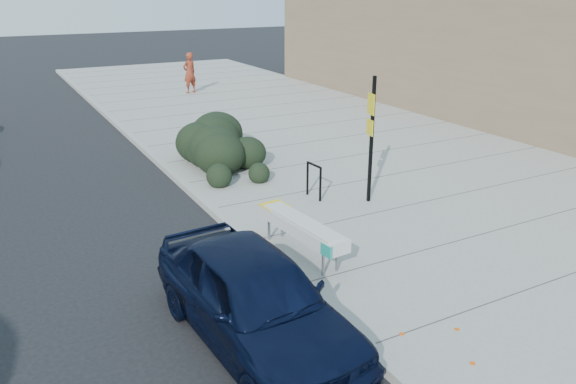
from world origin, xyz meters
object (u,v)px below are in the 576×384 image
bench (301,227)px  bike_rack (314,178)px  pedestrian (190,73)px  sign_post (371,133)px  sedan_navy (255,297)px

bench → bike_rack: size_ratio=2.81×
pedestrian → sign_post: bearing=68.0°
sign_post → pedestrian: (1.12, 15.82, -0.71)m
bike_rack → pedestrian: size_ratio=0.45×
bike_rack → sign_post: (1.02, -0.81, 1.15)m
bench → pedestrian: (3.93, 17.52, 0.39)m
bench → sedan_navy: sedan_navy is taller
sedan_navy → pedestrian: pedestrian is taller
bench → pedestrian: pedestrian is taller
sign_post → sedan_navy: bearing=-130.6°
sedan_navy → pedestrian: (5.80, 19.42, 0.37)m
bike_rack → sedan_navy: size_ratio=0.20×
bench → sign_post: (2.81, 1.69, 1.10)m
bench → sedan_navy: (-1.87, -1.90, 0.02)m
bike_rack → pedestrian: (2.15, 15.02, 0.43)m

